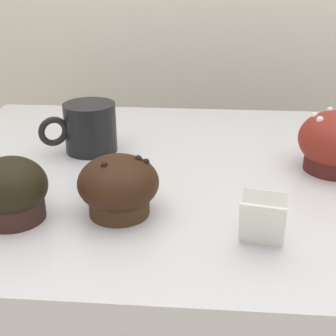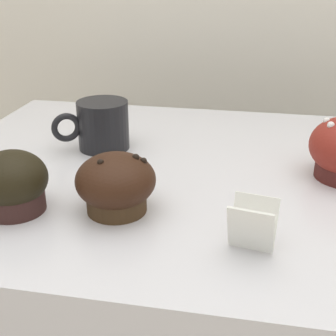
# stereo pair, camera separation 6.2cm
# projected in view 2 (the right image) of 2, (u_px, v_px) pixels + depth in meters

# --- Properties ---
(wall_back) EXTENTS (3.20, 0.10, 1.80)m
(wall_back) POSITION_uv_depth(u_px,v_px,m) (255.00, 76.00, 1.24)
(wall_back) COLOR beige
(wall_back) RESTS_ON ground
(muffin_front_center) EXTENTS (0.09, 0.09, 0.08)m
(muffin_front_center) POSITION_uv_depth(u_px,v_px,m) (12.00, 184.00, 0.59)
(muffin_front_center) COLOR #341D1B
(muffin_front_center) RESTS_ON display_counter
(muffin_back_left) EXTENTS (0.10, 0.10, 0.08)m
(muffin_back_left) POSITION_uv_depth(u_px,v_px,m) (116.00, 184.00, 0.59)
(muffin_back_left) COLOR #3D2A18
(muffin_back_left) RESTS_ON display_counter
(coffee_cup) EXTENTS (0.12, 0.10, 0.08)m
(coffee_cup) POSITION_uv_depth(u_px,v_px,m) (102.00, 124.00, 0.79)
(coffee_cup) COLOR black
(coffee_cup) RESTS_ON display_counter
(price_card) EXTENTS (0.06, 0.05, 0.06)m
(price_card) POSITION_uv_depth(u_px,v_px,m) (252.00, 226.00, 0.51)
(price_card) COLOR white
(price_card) RESTS_ON display_counter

